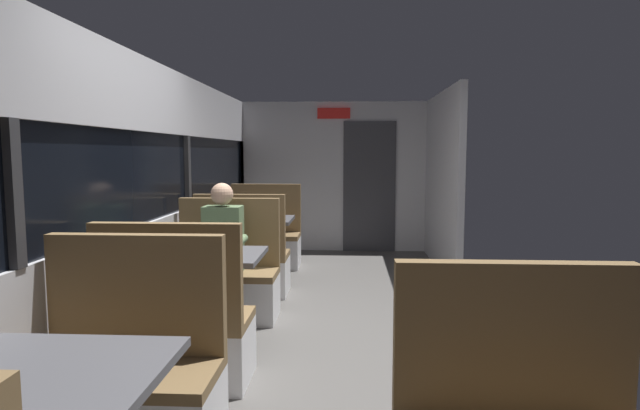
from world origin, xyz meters
name	(u,v)px	position (x,y,z in m)	size (l,w,h in m)	color
ground_plane	(318,352)	(0.00, 0.00, -0.01)	(3.30, 9.20, 0.02)	#514F4C
carriage_window_panel_left	(129,208)	(-1.45, 0.00, 1.11)	(0.09, 8.48, 2.30)	#B2B2B7
carriage_end_bulkhead	(337,178)	(0.06, 4.19, 1.14)	(2.90, 0.11, 2.30)	#B2B2B7
carriage_aisle_panel_right	(442,181)	(1.45, 3.00, 1.15)	(0.08, 2.40, 2.30)	#B2B2B7
dining_table_near_window	(44,393)	(-0.89, -2.09, 0.64)	(0.90, 0.70, 0.74)	#9E9EA3
bench_near_window_facing_entry	(127,389)	(-0.89, -1.39, 0.33)	(0.95, 0.50, 1.10)	silver
dining_table_mid_window	(205,266)	(-0.89, 0.10, 0.64)	(0.90, 0.70, 0.74)	#9E9EA3
bench_mid_window_facing_end	(177,335)	(-0.89, -0.60, 0.33)	(0.95, 0.50, 1.10)	silver
bench_mid_window_facing_entry	(226,282)	(-0.89, 0.80, 0.33)	(0.95, 0.50, 1.10)	silver
dining_table_far_window	(255,226)	(-0.89, 2.28, 0.64)	(0.90, 0.70, 0.74)	#9E9EA3
bench_far_window_facing_end	(244,264)	(-0.89, 1.58, 0.33)	(0.95, 0.50, 1.10)	silver
bench_far_window_facing_entry	(264,242)	(-0.89, 2.98, 0.33)	(0.95, 0.50, 1.10)	silver
seated_passenger	(224,262)	(-0.89, 0.72, 0.54)	(0.47, 0.55, 1.26)	#26262D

